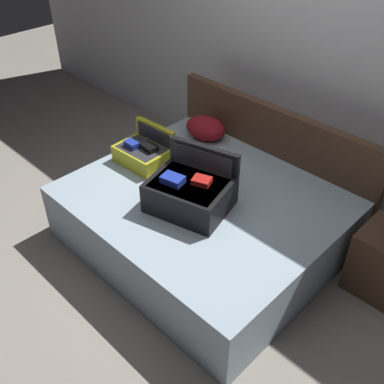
{
  "coord_description": "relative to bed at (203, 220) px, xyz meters",
  "views": [
    {
      "loc": [
        1.83,
        -1.57,
        2.57
      ],
      "look_at": [
        0.0,
        0.28,
        0.59
      ],
      "focal_mm": 42.12,
      "sensor_mm": 36.0,
      "label": 1
    }
  ],
  "objects": [
    {
      "name": "bed",
      "position": [
        0.0,
        0.0,
        0.0
      ],
      "size": [
        1.94,
        1.64,
        0.49
      ],
      "primitive_type": "cube",
      "color": "#99ADBC",
      "rests_on": "ground"
    },
    {
      "name": "headboard",
      "position": [
        0.0,
        0.86,
        0.21
      ],
      "size": [
        1.98,
        0.08,
        0.91
      ],
      "primitive_type": "cube",
      "color": "#4C3323",
      "rests_on": "ground"
    },
    {
      "name": "back_wall",
      "position": [
        0.0,
        1.25,
        1.06
      ],
      "size": [
        8.0,
        0.1,
        2.6
      ],
      "primitive_type": "cube",
      "color": "silver",
      "rests_on": "ground"
    },
    {
      "name": "hard_case_large",
      "position": [
        0.02,
        -0.16,
        0.38
      ],
      "size": [
        0.65,
        0.58,
        0.41
      ],
      "rotation": [
        0.0,
        0.0,
        0.26
      ],
      "color": "black",
      "rests_on": "bed"
    },
    {
      "name": "ground_plane",
      "position": [
        0.0,
        -0.4,
        -0.24
      ],
      "size": [
        12.0,
        12.0,
        0.0
      ],
      "primitive_type": "plane",
      "color": "gray"
    },
    {
      "name": "hard_case_medium",
      "position": [
        -0.67,
        -0.01,
        0.34
      ],
      "size": [
        0.44,
        0.35,
        0.29
      ],
      "rotation": [
        0.0,
        0.0,
        0.05
      ],
      "color": "gold",
      "rests_on": "bed"
    },
    {
      "name": "pillow_near_headboard",
      "position": [
        -0.58,
        0.63,
        0.34
      ],
      "size": [
        0.41,
        0.33,
        0.2
      ],
      "primitive_type": "ellipsoid",
      "rotation": [
        0.0,
        0.0,
        0.14
      ],
      "color": "maroon",
      "rests_on": "bed"
    }
  ]
}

